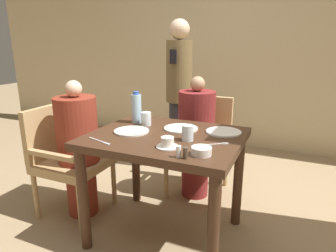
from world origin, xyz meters
TOP-DOWN VIEW (x-y plane):
  - ground_plane at (0.00, 0.00)m, footprint 16.00×16.00m
  - wall_back at (0.00, 2.23)m, footprint 8.00×0.06m
  - dining_table at (0.00, 0.00)m, footprint 1.01×0.82m
  - chair_left_side at (-0.89, 0.00)m, footprint 0.51×0.50m
  - diner_in_left_chair at (-0.75, 0.00)m, footprint 0.32×0.32m
  - chair_far_side at (0.00, 0.80)m, footprint 0.50×0.51m
  - diner_in_far_chair at (-0.00, 0.66)m, footprint 0.32×0.32m
  - standing_host at (-0.38, 1.21)m, footprint 0.27×0.31m
  - plate_main_left at (0.05, 0.16)m, footprint 0.24×0.24m
  - plate_main_right at (0.35, 0.20)m, footprint 0.24×0.24m
  - plate_dessert_center at (-0.24, -0.04)m, footprint 0.24×0.24m
  - teacup_with_saucer at (0.11, -0.22)m, footprint 0.14×0.14m
  - bowl_small at (0.33, -0.26)m, footprint 0.11×0.11m
  - water_bottle at (-0.33, 0.20)m, footprint 0.08×0.08m
  - glass_tall_near at (-0.23, 0.15)m, footprint 0.07×0.07m
  - glass_tall_mid at (0.18, -0.05)m, footprint 0.07×0.07m
  - salt_shaker at (0.23, -0.34)m, footprint 0.03×0.03m
  - pepper_shaker at (0.27, -0.34)m, footprint 0.03×0.03m
  - fork_beside_plate at (0.36, -0.05)m, footprint 0.16×0.13m
  - knife_beside_plate at (-0.32, -0.29)m, footprint 0.20×0.07m

SIDE VIEW (x-z plane):
  - ground_plane at x=0.00m, z-range 0.00..0.00m
  - chair_left_side at x=-0.89m, z-range 0.05..0.93m
  - chair_far_side at x=0.00m, z-range 0.05..0.93m
  - diner_in_far_chair at x=0.00m, z-range 0.02..1.11m
  - diner_in_left_chair at x=-0.75m, z-range 0.02..1.12m
  - dining_table at x=0.00m, z-range 0.26..1.04m
  - knife_beside_plate at x=-0.32m, z-range 0.77..0.78m
  - fork_beside_plate at x=0.36m, z-range 0.77..0.78m
  - plate_main_left at x=0.05m, z-range 0.77..0.79m
  - plate_main_right at x=0.35m, z-range 0.77..0.79m
  - plate_dessert_center at x=-0.24m, z-range 0.77..0.79m
  - bowl_small at x=0.33m, z-range 0.77..0.82m
  - teacup_with_saucer at x=0.11m, z-range 0.77..0.83m
  - pepper_shaker at x=0.27m, z-range 0.77..0.84m
  - salt_shaker at x=0.23m, z-range 0.77..0.84m
  - glass_tall_near at x=-0.23m, z-range 0.77..0.87m
  - glass_tall_mid at x=0.18m, z-range 0.77..0.87m
  - standing_host at x=-0.38m, z-range 0.06..1.66m
  - water_bottle at x=-0.33m, z-range 0.77..1.01m
  - wall_back at x=0.00m, z-range 0.00..2.80m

